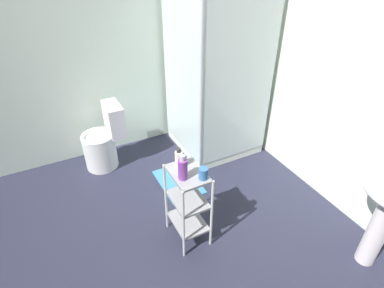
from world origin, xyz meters
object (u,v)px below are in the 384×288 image
(rinse_cup, at_px, (203,173))
(bath_mat, at_px, (179,182))
(conditioner_bottle_purple, at_px, (183,169))
(storage_cart, at_px, (188,200))
(toilet, at_px, (104,142))
(lotion_bottle_white, at_px, (179,159))
(shower_stall, at_px, (212,117))

(rinse_cup, height_order, bath_mat, rinse_cup)
(conditioner_bottle_purple, bearing_deg, bath_mat, 158.54)
(storage_cart, relative_size, rinse_cup, 7.64)
(toilet, bearing_deg, rinse_cup, 16.87)
(lotion_bottle_white, bearing_deg, conditioner_bottle_purple, -13.80)
(shower_stall, relative_size, storage_cart, 2.70)
(shower_stall, height_order, toilet, shower_stall)
(storage_cart, xyz_separation_m, lotion_bottle_white, (-0.10, -0.03, 0.38))
(lotion_bottle_white, xyz_separation_m, conditioner_bottle_purple, (0.15, -0.04, 0.02))
(lotion_bottle_white, height_order, conditioner_bottle_purple, conditioner_bottle_purple)
(storage_cart, xyz_separation_m, rinse_cup, (0.12, 0.08, 0.35))
(toilet, height_order, conditioner_bottle_purple, conditioner_bottle_purple)
(storage_cart, distance_m, bath_mat, 0.86)
(toilet, distance_m, lotion_bottle_white, 1.45)
(storage_cart, distance_m, lotion_bottle_white, 0.40)
(lotion_bottle_white, height_order, rinse_cup, lotion_bottle_white)
(shower_stall, height_order, conditioner_bottle_purple, shower_stall)
(rinse_cup, distance_m, bath_mat, 1.14)
(shower_stall, relative_size, lotion_bottle_white, 11.23)
(storage_cart, relative_size, conditioner_bottle_purple, 3.39)
(toilet, relative_size, lotion_bottle_white, 4.27)
(shower_stall, height_order, bath_mat, shower_stall)
(shower_stall, bearing_deg, storage_cart, -38.30)
(conditioner_bottle_purple, relative_size, rinse_cup, 2.25)
(lotion_bottle_white, distance_m, conditioner_bottle_purple, 0.15)
(storage_cart, xyz_separation_m, conditioner_bottle_purple, (0.05, -0.06, 0.40))
(shower_stall, distance_m, bath_mat, 0.90)
(conditioner_bottle_purple, bearing_deg, rinse_cup, 62.73)
(storage_cart, distance_m, conditioner_bottle_purple, 0.41)
(storage_cart, relative_size, bath_mat, 1.23)
(toilet, xyz_separation_m, lotion_bottle_white, (1.31, 0.36, 0.50))
(conditioner_bottle_purple, bearing_deg, shower_stall, 140.87)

